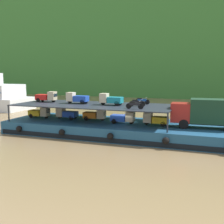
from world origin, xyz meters
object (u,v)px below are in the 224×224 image
cargo_barge (123,129)px  mini_truck_lower_bow (155,119)px  mini_truck_upper_mid (77,98)px  motorcycle_upper_stbd (142,101)px  mini_truck_lower_mid (95,115)px  mini_truck_upper_stern (47,97)px  motorcycle_upper_port (135,105)px  motorcycle_upper_centre (137,103)px  mini_truck_upper_fore (111,99)px  covered_lorry (206,112)px  mini_truck_lower_fore (123,118)px  mini_truck_lower_aft (66,113)px  mini_truck_lower_stern (40,113)px

cargo_barge → mini_truck_lower_bow: mini_truck_lower_bow is taller
mini_truck_upper_mid → motorcycle_upper_stbd: mini_truck_upper_mid is taller
mini_truck_lower_mid → mini_truck_upper_stern: mini_truck_upper_stern is taller
mini_truck_lower_bow → motorcycle_upper_port: bearing=-133.3°
motorcycle_upper_centre → mini_truck_upper_fore: bearing=177.0°
motorcycle_upper_centre → mini_truck_upper_stern: bearing=176.7°
mini_truck_upper_stern → motorcycle_upper_centre: mini_truck_upper_stern is taller
covered_lorry → motorcycle_upper_centre: bearing=178.4°
mini_truck_lower_fore → mini_truck_upper_stern: mini_truck_upper_stern is taller
mini_truck_lower_fore → mini_truck_lower_bow: 3.70m
mini_truck_lower_bow → motorcycle_upper_centre: (-2.20, 0.30, 1.74)m
mini_truck_lower_mid → mini_truck_upper_mid: (-2.41, -0.05, 2.00)m
mini_truck_lower_mid → motorcycle_upper_centre: bearing=-4.4°
mini_truck_lower_aft → mini_truck_upper_fore: size_ratio=1.00×
mini_truck_lower_bow → mini_truck_upper_mid: (-10.04, 0.67, 2.00)m
mini_truck_lower_stern → motorcycle_upper_port: size_ratio=1.44×
cargo_barge → mini_truck_lower_stern: bearing=-178.8°
mini_truck_lower_aft → motorcycle_upper_port: 10.05m
mini_truck_lower_stern → mini_truck_lower_mid: 7.56m
mini_truck_lower_stern → motorcycle_upper_port: bearing=-8.7°
mini_truck_upper_stern → mini_truck_upper_fore: (9.19, -0.54, 0.00)m
mini_truck_upper_fore → mini_truck_upper_stern: bearing=176.6°
covered_lorry → motorcycle_upper_centre: size_ratio=4.17×
cargo_barge → motorcycle_upper_centre: 3.59m
mini_truck_upper_mid → mini_truck_lower_bow: bearing=-3.8°
mini_truck_lower_aft → mini_truck_lower_mid: bearing=3.4°
covered_lorry → mini_truck_lower_stern: (-20.49, -0.06, -1.00)m
mini_truck_lower_mid → mini_truck_lower_fore: bearing=-12.5°
mini_truck_lower_mid → mini_truck_lower_fore: same height
mini_truck_lower_fore → mini_truck_upper_mid: mini_truck_upper_mid is taller
mini_truck_lower_stern → mini_truck_upper_stern: (0.49, 0.98, 2.00)m
mini_truck_lower_fore → mini_truck_upper_mid: size_ratio=1.00×
mini_truck_lower_stern → mini_truck_lower_mid: same height
mini_truck_upper_mid → covered_lorry: bearing=-2.2°
cargo_barge → mini_truck_lower_mid: 4.07m
covered_lorry → mini_truck_lower_aft: bearing=178.6°
cargo_barge → mini_truck_upper_stern: (-10.81, 0.74, 3.44)m
mini_truck_upper_stern → motorcycle_upper_port: 13.13m
motorcycle_upper_port → covered_lorry: bearing=16.2°
mini_truck_lower_mid → motorcycle_upper_centre: motorcycle_upper_centre is taller
covered_lorry → mini_truck_lower_bow: size_ratio=2.87×
motorcycle_upper_stbd → mini_truck_lower_aft: bearing=-167.2°
covered_lorry → mini_truck_lower_stern: size_ratio=2.89×
mini_truck_lower_bow → mini_truck_upper_mid: bearing=176.2°
mini_truck_lower_aft → motorcycle_upper_stbd: (9.27, 2.11, 1.74)m
mini_truck_lower_mid → motorcycle_upper_centre: 5.71m
mini_truck_lower_mid → mini_truck_upper_mid: 3.13m
mini_truck_lower_bow → motorcycle_upper_stbd: (-2.20, 2.60, 1.74)m
mini_truck_lower_mid → mini_truck_lower_bow: (7.63, -0.72, 0.00)m
motorcycle_upper_centre → motorcycle_upper_stbd: (0.00, 2.30, 0.00)m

